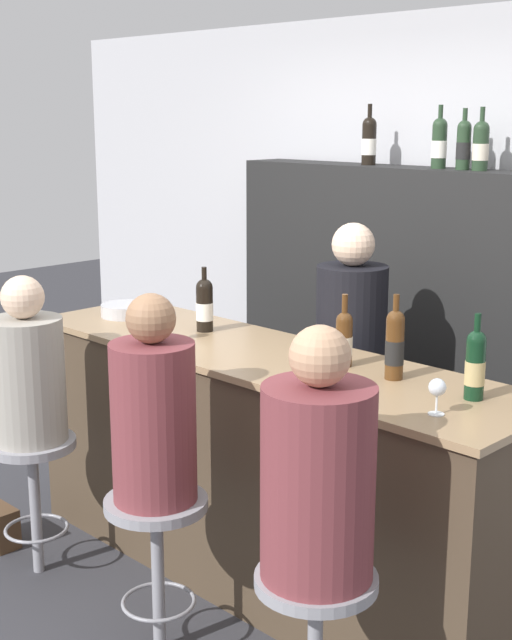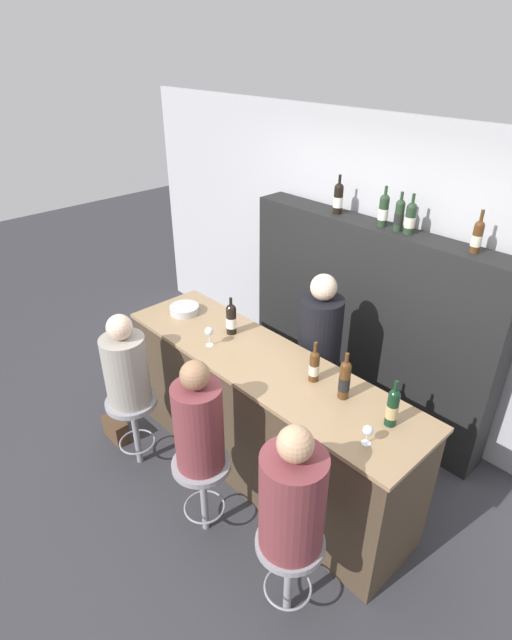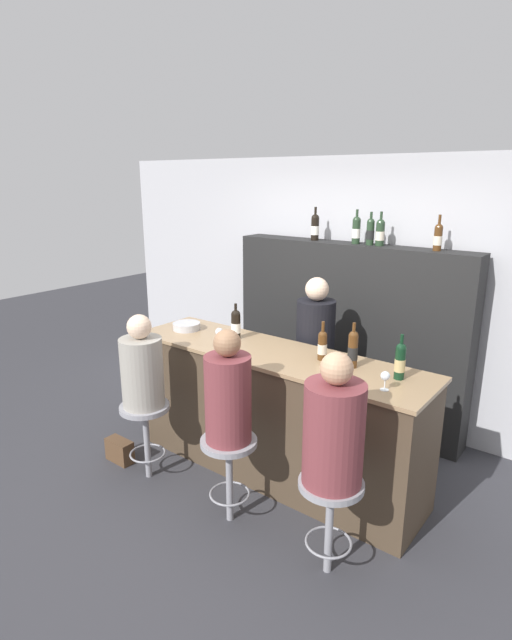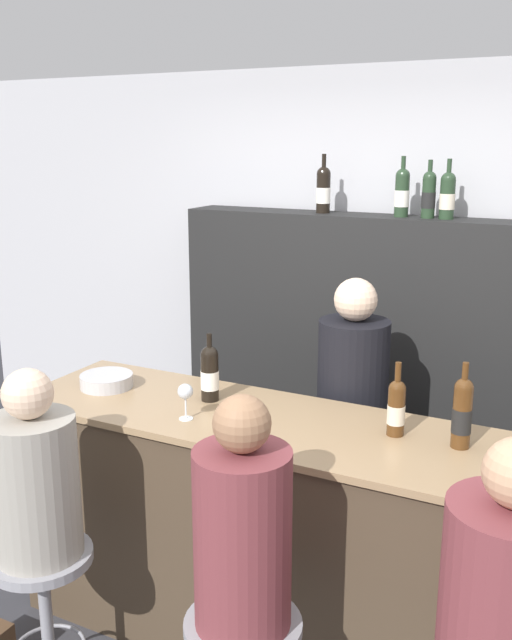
# 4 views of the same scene
# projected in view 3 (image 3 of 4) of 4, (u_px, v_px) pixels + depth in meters

# --- Properties ---
(ground_plane) EXTENTS (16.00, 16.00, 0.00)m
(ground_plane) POSITION_uv_depth(u_px,v_px,m) (249.00, 488.00, 3.99)
(ground_plane) COLOR #333338
(wall_back) EXTENTS (6.40, 0.05, 2.60)m
(wall_back) POSITION_uv_depth(u_px,v_px,m) (359.00, 291.00, 4.97)
(wall_back) COLOR #B2B2B7
(wall_back) RESTS_ON ground_plane
(bar_counter) EXTENTS (2.55, 0.67, 1.07)m
(bar_counter) POSITION_uv_depth(u_px,v_px,m) (273.00, 413.00, 4.08)
(bar_counter) COLOR #473828
(bar_counter) RESTS_ON ground_plane
(back_bar_cabinet) EXTENTS (2.39, 0.28, 1.80)m
(back_bar_cabinet) POSITION_uv_depth(u_px,v_px,m) (346.00, 335.00, 4.91)
(back_bar_cabinet) COLOR black
(back_bar_cabinet) RESTS_ON ground_plane
(wine_bottle_counter_0) EXTENTS (0.08, 0.08, 0.31)m
(wine_bottle_counter_0) POSITION_uv_depth(u_px,v_px,m) (236.00, 324.00, 4.24)
(wine_bottle_counter_0) COLOR black
(wine_bottle_counter_0) RESTS_ON bar_counter
(wine_bottle_counter_1) EXTENTS (0.07, 0.07, 0.30)m
(wine_bottle_counter_1) POSITION_uv_depth(u_px,v_px,m) (322.00, 345.00, 3.74)
(wine_bottle_counter_1) COLOR #4C2D14
(wine_bottle_counter_1) RESTS_ON bar_counter
(wine_bottle_counter_2) EXTENTS (0.07, 0.07, 0.34)m
(wine_bottle_counter_2) POSITION_uv_depth(u_px,v_px,m) (353.00, 349.00, 3.59)
(wine_bottle_counter_2) COLOR #4C2D14
(wine_bottle_counter_2) RESTS_ON bar_counter
(wine_bottle_counter_3) EXTENTS (0.07, 0.07, 0.32)m
(wine_bottle_counter_3) POSITION_uv_depth(u_px,v_px,m) (400.00, 361.00, 3.38)
(wine_bottle_counter_3) COLOR black
(wine_bottle_counter_3) RESTS_ON bar_counter
(wine_bottle_backbar_0) EXTENTS (0.08, 0.08, 0.32)m
(wine_bottle_backbar_0) POSITION_uv_depth(u_px,v_px,m) (315.00, 227.00, 4.86)
(wine_bottle_backbar_0) COLOR black
(wine_bottle_backbar_0) RESTS_ON back_bar_cabinet
(wine_bottle_backbar_1) EXTENTS (0.08, 0.08, 0.31)m
(wine_bottle_backbar_1) POSITION_uv_depth(u_px,v_px,m) (356.00, 230.00, 4.60)
(wine_bottle_backbar_1) COLOR #233823
(wine_bottle_backbar_1) RESTS_ON back_bar_cabinet
(wine_bottle_backbar_2) EXTENTS (0.07, 0.07, 0.30)m
(wine_bottle_backbar_2) POSITION_uv_depth(u_px,v_px,m) (370.00, 231.00, 4.52)
(wine_bottle_backbar_2) COLOR #233823
(wine_bottle_backbar_2) RESTS_ON back_bar_cabinet
(wine_bottle_backbar_3) EXTENTS (0.08, 0.08, 0.30)m
(wine_bottle_backbar_3) POSITION_uv_depth(u_px,v_px,m) (380.00, 232.00, 4.46)
(wine_bottle_backbar_3) COLOR #233823
(wine_bottle_backbar_3) RESTS_ON back_bar_cabinet
(wine_bottle_backbar_4) EXTENTS (0.07, 0.07, 0.30)m
(wine_bottle_backbar_4) POSITION_uv_depth(u_px,v_px,m) (438.00, 237.00, 4.16)
(wine_bottle_backbar_4) COLOR #4C2D14
(wine_bottle_backbar_4) RESTS_ON back_bar_cabinet
(wine_glass_0) EXTENTS (0.07, 0.07, 0.16)m
(wine_glass_0) POSITION_uv_depth(u_px,v_px,m) (219.00, 333.00, 4.04)
(wine_glass_0) COLOR silver
(wine_glass_0) RESTS_ON bar_counter
(wine_glass_1) EXTENTS (0.06, 0.06, 0.13)m
(wine_glass_1) POSITION_uv_depth(u_px,v_px,m) (385.00, 377.00, 3.21)
(wine_glass_1) COLOR silver
(wine_glass_1) RESTS_ON bar_counter
(metal_bowl) EXTENTS (0.25, 0.25, 0.06)m
(metal_bowl) POSITION_uv_depth(u_px,v_px,m) (187.00, 326.00, 4.51)
(metal_bowl) COLOR #B7B7BC
(metal_bowl) RESTS_ON bar_counter
(bar_stool_left) EXTENTS (0.40, 0.40, 0.65)m
(bar_stool_left) POSITION_uv_depth(u_px,v_px,m) (145.00, 420.00, 4.01)
(bar_stool_left) COLOR gray
(bar_stool_left) RESTS_ON ground_plane
(guest_seated_left) EXTENTS (0.33, 0.33, 0.75)m
(guest_seated_left) POSITION_uv_depth(u_px,v_px,m) (142.00, 368.00, 3.89)
(guest_seated_left) COLOR gray
(guest_seated_left) RESTS_ON bar_stool_left
(bar_stool_middle) EXTENTS (0.40, 0.40, 0.65)m
(bar_stool_middle) POSITION_uv_depth(u_px,v_px,m) (229.00, 457.00, 3.49)
(bar_stool_middle) COLOR gray
(bar_stool_middle) RESTS_ON ground_plane
(guest_seated_middle) EXTENTS (0.32, 0.32, 0.80)m
(guest_seated_middle) POSITION_uv_depth(u_px,v_px,m) (228.00, 394.00, 3.36)
(guest_seated_middle) COLOR brown
(guest_seated_middle) RESTS_ON bar_stool_middle
(bar_stool_right) EXTENTS (0.40, 0.40, 0.65)m
(bar_stool_right) POSITION_uv_depth(u_px,v_px,m) (330.00, 501.00, 3.02)
(bar_stool_right) COLOR gray
(bar_stool_right) RESTS_ON ground_plane
(guest_seated_right) EXTENTS (0.36, 0.36, 0.82)m
(guest_seated_right) POSITION_uv_depth(u_px,v_px,m) (334.00, 429.00, 2.88)
(guest_seated_right) COLOR brown
(guest_seated_right) RESTS_ON bar_stool_right
(bartender) EXTENTS (0.34, 0.34, 1.58)m
(bartender) POSITION_uv_depth(u_px,v_px,m) (314.00, 372.00, 4.43)
(bartender) COLOR black
(bartender) RESTS_ON ground_plane
(handbag) EXTENTS (0.26, 0.12, 0.20)m
(handbag) POSITION_uv_depth(u_px,v_px,m) (120.00, 451.00, 4.35)
(handbag) COLOR #513823
(handbag) RESTS_ON ground_plane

